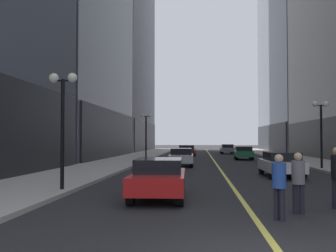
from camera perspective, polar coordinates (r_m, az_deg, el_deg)
ground_plane at (r=40.96m, az=6.55°, el=-4.76°), size 200.00×200.00×0.00m
sidewalk_left at (r=41.50m, az=-4.94°, el=-4.62°), size 4.50×78.00×0.15m
sidewalk_right at (r=42.05m, az=17.90°, el=-4.50°), size 4.50×78.00×0.15m
lane_centre_stripe at (r=40.96m, az=6.55°, el=-4.75°), size 0.16×70.00×0.01m
building_right_far at (r=70.38m, az=20.12°, el=11.60°), size 13.42×26.00×36.93m
car_red at (r=13.06m, az=-1.34°, el=-7.50°), size 1.83×4.24×1.32m
car_white at (r=21.25m, az=16.31°, el=-5.30°), size 1.78×4.24×1.32m
car_silver at (r=28.74m, az=1.99°, el=-4.51°), size 1.82×4.32×1.32m
car_green at (r=38.81m, az=11.07°, el=-3.83°), size 1.93×4.21×1.32m
car_maroon at (r=45.73m, az=2.83°, el=-3.58°), size 2.10×4.43×1.32m
car_grey at (r=54.12m, az=8.71°, el=-3.32°), size 1.79×4.46×1.32m
pedestrian_in_blue_hoodie at (r=9.90m, az=16.06°, el=-7.92°), size 0.48×0.48×1.61m
pedestrian_in_grey_suit at (r=10.89m, az=18.66°, el=-7.32°), size 0.41×0.41×1.62m
street_lamp_left_near at (r=14.80m, az=-15.26°, el=3.06°), size 1.06×0.36×4.43m
street_lamp_left_far at (r=36.69m, az=-3.26°, el=0.00°), size 1.06×0.36×4.43m
street_lamp_right_mid at (r=26.55m, az=21.65°, el=0.91°), size 1.06×0.36×4.43m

